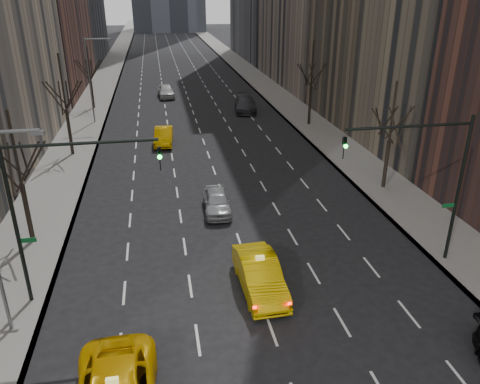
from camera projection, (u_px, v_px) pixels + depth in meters
sidewalk_left at (104, 82)px, 74.40m from camera, size 4.50×320.00×0.15m
sidewalk_right at (255, 77)px, 78.37m from camera, size 4.50×320.00×0.15m
tree_lw_b at (22, 185)px, 26.07m from camera, size 3.36×3.50×7.82m
tree_lw_c at (66, 111)px, 40.38m from camera, size 3.36×3.50×8.74m
tree_lw_d at (91, 80)px, 56.81m from camera, size 3.36×3.50×7.36m
tree_rw_b at (389, 141)px, 33.57m from camera, size 3.36×3.50×7.82m
tree_rw_c at (311, 88)px, 49.68m from camera, size 3.36×3.50×8.74m
traffic_mast_left at (51, 195)px, 20.42m from camera, size 6.69×0.39×8.00m
traffic_mast_right at (433, 169)px, 23.37m from camera, size 6.69×0.39×8.00m
streetlight_far at (92, 72)px, 49.86m from camera, size 2.83×0.22×9.00m
taxi_sedan at (260, 275)px, 22.94m from camera, size 1.98×5.28×1.72m
silver_sedan_ahead at (217, 201)px, 31.17m from camera, size 1.97×4.41×1.47m
far_taxi at (164, 136)px, 44.78m from camera, size 2.01×4.87×1.57m
far_suv_grey at (245, 104)px, 56.80m from camera, size 3.29×6.39×1.77m
far_car_white at (166, 91)px, 64.10m from camera, size 2.38×5.18×1.72m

